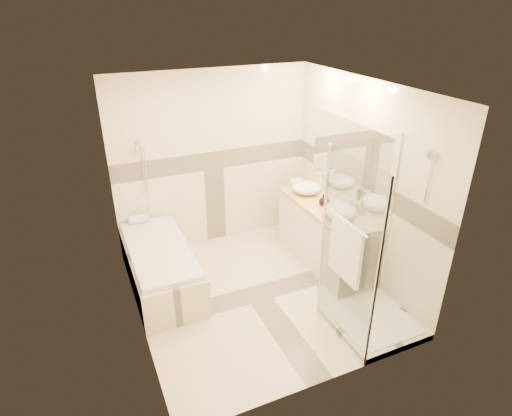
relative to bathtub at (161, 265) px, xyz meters
name	(u,v)px	position (x,y,z in m)	size (l,w,h in m)	color
room	(261,201)	(1.08, -0.64, 0.95)	(2.82, 3.02, 2.52)	beige
bathtub	(161,265)	(0.00, 0.00, 0.00)	(0.75, 1.70, 0.56)	beige
vanity	(324,234)	(2.15, -0.35, 0.12)	(0.58, 1.62, 0.85)	white
shower_enclosure	(364,287)	(1.86, -1.62, 0.20)	(0.96, 0.93, 2.04)	beige
vessel_sink_near	(307,187)	(2.13, 0.13, 0.62)	(0.41, 0.41, 0.16)	white
vessel_sink_far	(339,211)	(2.13, -0.67, 0.63)	(0.42, 0.42, 0.17)	white
faucet_near	(320,179)	(2.35, 0.13, 0.71)	(0.12, 0.03, 0.29)	silver
faucet_far	(354,202)	(2.35, -0.67, 0.71)	(0.12, 0.03, 0.29)	silver
amenity_bottle_a	(326,202)	(2.13, -0.37, 0.62)	(0.07, 0.07, 0.16)	black
amenity_bottle_b	(324,200)	(2.13, -0.31, 0.62)	(0.12, 0.12, 0.15)	black
folded_towels	(298,184)	(2.13, 0.37, 0.58)	(0.15, 0.25, 0.08)	white
rolled_towel	(139,219)	(-0.10, 0.74, 0.31)	(0.11, 0.11, 0.25)	white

